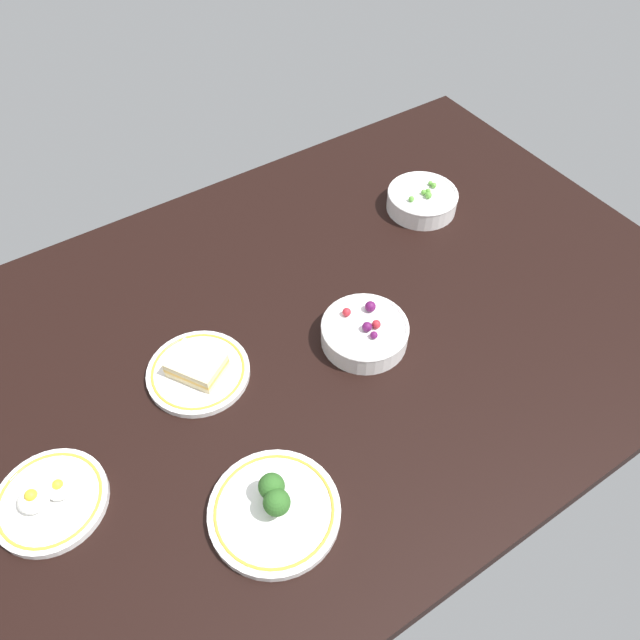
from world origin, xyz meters
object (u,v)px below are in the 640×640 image
plate_eggs (49,500)px  plate_broccoli (274,509)px  bowl_peas (422,200)px  bowl_berries (365,332)px  plate_sandwich (198,370)px

plate_eggs → plate_broccoli: bearing=144.0°
bowl_peas → plate_eggs: 96.32cm
plate_broccoli → bowl_peas: bearing=-145.8°
bowl_peas → bowl_berries: 41.42cm
plate_sandwich → plate_broccoli: (1.78, 30.03, 0.21)cm
bowl_berries → plate_sandwich: bearing=-18.6°
plate_sandwich → plate_eggs: size_ratio=1.06×
bowl_berries → plate_eggs: 59.74cm
plate_sandwich → plate_eggs: bearing=17.6°
plate_sandwich → bowl_berries: (-29.68, 9.99, 1.10)cm
plate_sandwich → plate_broccoli: bearing=86.6°
bowl_peas → bowl_berries: (33.62, 24.20, -0.07)cm
bowl_peas → plate_sandwich: size_ratio=0.86×
plate_eggs → bowl_peas: bearing=-165.7°
bowl_berries → plate_broccoli: plate_broccoli is taller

